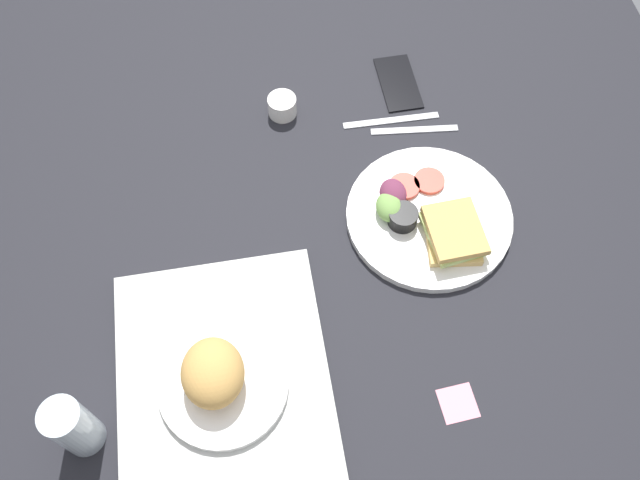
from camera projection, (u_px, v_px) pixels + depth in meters
The scene contains 10 objects.
ground_plane at pixel (339, 263), 117.52cm from camera, with size 190.00×150.00×3.00cm, color black.
serving_tray at pixel (225, 392), 103.91cm from camera, with size 45.00×33.00×1.60cm, color #B2B2AD.
bread_plate_near at pixel (217, 378), 100.86cm from camera, with size 20.24×20.24×8.91cm.
plate_with_salad at pixel (428, 217), 118.36cm from camera, with size 29.68×29.68×5.40cm.
drinking_glass at pixel (73, 427), 95.73cm from camera, with size 6.00×6.00×12.92cm, color silver.
espresso_cup at pixel (282, 106), 130.28cm from camera, with size 5.60×5.60×4.00cm, color silver.
fork at pixel (414, 129), 129.68cm from camera, with size 17.00×1.40×0.50cm, color #B7B7BC.
knife at pixel (391, 120), 130.82cm from camera, with size 19.00×1.40×0.50cm, color #B7B7BC.
cell_phone at pixel (398, 82), 135.36cm from camera, with size 14.40×7.20×0.80cm, color black.
sticky_note at pixel (458, 403), 103.83cm from camera, with size 5.60×5.60×0.12cm, color pink.
Camera 1 is at (-52.41, 11.57, 103.18)cm, focal length 37.48 mm.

